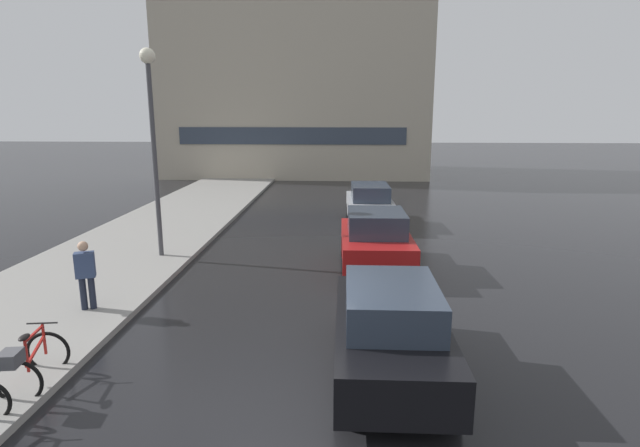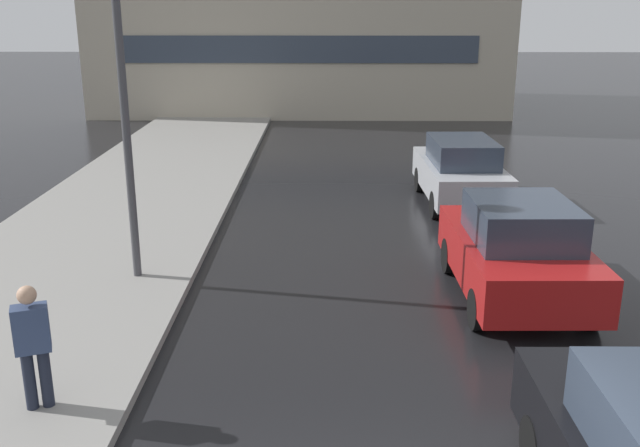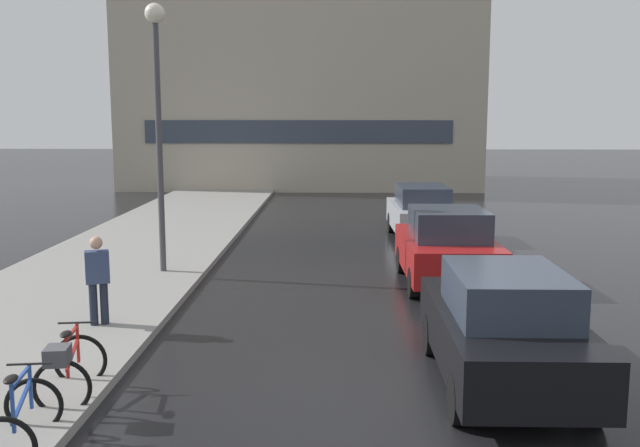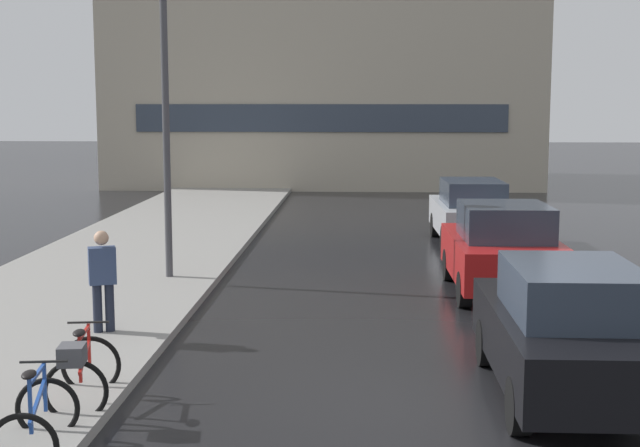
{
  "view_description": "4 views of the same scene",
  "coord_description": "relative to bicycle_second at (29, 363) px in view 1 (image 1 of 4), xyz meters",
  "views": [
    {
      "loc": [
        1.02,
        -7.43,
        4.4
      ],
      "look_at": [
        0.44,
        4.42,
        1.77
      ],
      "focal_mm": 28.0,
      "sensor_mm": 36.0,
      "label": 1
    },
    {
      "loc": [
        -1.21,
        -4.73,
        4.76
      ],
      "look_at": [
        -1.31,
        5.24,
        1.67
      ],
      "focal_mm": 40.0,
      "sensor_mm": 36.0,
      "label": 2
    },
    {
      "loc": [
        -0.48,
        -9.16,
        3.75
      ],
      "look_at": [
        -0.83,
        4.17,
        1.71
      ],
      "focal_mm": 40.0,
      "sensor_mm": 36.0,
      "label": 3
    },
    {
      "loc": [
        -0.71,
        -10.29,
        3.62
      ],
      "look_at": [
        -1.39,
        3.74,
        1.69
      ],
      "focal_mm": 50.0,
      "sensor_mm": 36.0,
      "label": 4
    }
  ],
  "objects": [
    {
      "name": "streetlamp",
      "position": [
        -0.59,
        7.44,
        3.75
      ],
      "size": [
        0.45,
        0.45,
        6.21
      ],
      "color": "#424247",
      "rests_on": "ground"
    },
    {
      "name": "pedestrian",
      "position": [
        -0.65,
        3.12,
        0.45
      ],
      "size": [
        0.46,
        0.37,
        1.69
      ],
      "color": "#1E2333",
      "rests_on": "ground"
    },
    {
      "name": "ground_plane",
      "position": [
        3.98,
        0.39,
        -0.5
      ],
      "size": [
        140.0,
        140.0,
        0.0
      ],
      "primitive_type": "plane",
      "color": "black"
    },
    {
      "name": "building_facade_main",
      "position": [
        1.56,
        30.89,
        7.69
      ],
      "size": [
        18.09,
        10.4,
        16.39
      ],
      "color": "#B2A893",
      "rests_on": "ground"
    },
    {
      "name": "bicycle_second",
      "position": [
        0.0,
        0.0,
        0.0
      ],
      "size": [
        0.88,
        1.39,
        1.0
      ],
      "color": "black",
      "rests_on": "ground"
    },
    {
      "name": "car_black",
      "position": [
        5.8,
        0.79,
        0.34
      ],
      "size": [
        1.84,
        4.15,
        1.68
      ],
      "color": "black",
      "rests_on": "ground"
    },
    {
      "name": "car_silver",
      "position": [
        6.03,
        12.67,
        0.33
      ],
      "size": [
        1.84,
        4.04,
        1.65
      ],
      "color": "#B2B5BA",
      "rests_on": "ground"
    },
    {
      "name": "car_red",
      "position": [
        5.91,
        6.78,
        0.35
      ],
      "size": [
        1.98,
        3.91,
        1.72
      ],
      "color": "#AD1919",
      "rests_on": "ground"
    },
    {
      "name": "sidewalk_kerb",
      "position": [
        -2.02,
        10.39,
        -0.43
      ],
      "size": [
        4.8,
        60.0,
        0.14
      ],
      "primitive_type": "cube",
      "color": "gray",
      "rests_on": "ground"
    }
  ]
}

